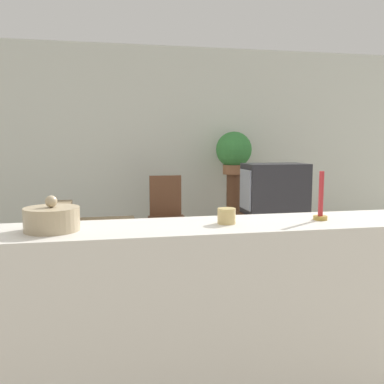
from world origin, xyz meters
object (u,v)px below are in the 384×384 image
(decorative_bowl, at_px, (52,219))
(potted_plant, at_px, (234,151))
(wooden_chair, at_px, (167,212))
(television, at_px, (274,189))
(couch, at_px, (89,266))

(decorative_bowl, bearing_deg, potted_plant, 61.99)
(wooden_chair, bearing_deg, television, -21.68)
(wooden_chair, relative_size, decorative_bowl, 4.03)
(potted_plant, bearing_deg, decorative_bowl, -118.01)
(wooden_chair, bearing_deg, couch, -124.74)
(television, distance_m, potted_plant, 1.11)
(couch, distance_m, decorative_bowl, 2.06)
(wooden_chair, bearing_deg, decorative_bowl, -106.92)
(television, bearing_deg, potted_plant, 100.30)
(television, relative_size, decorative_bowl, 3.03)
(wooden_chair, distance_m, decorative_bowl, 3.38)
(television, height_order, decorative_bowl, decorative_bowl)
(wooden_chair, xyz_separation_m, potted_plant, (1.01, 0.54, 0.72))
(decorative_bowl, bearing_deg, television, 51.41)
(potted_plant, bearing_deg, wooden_chair, -152.05)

